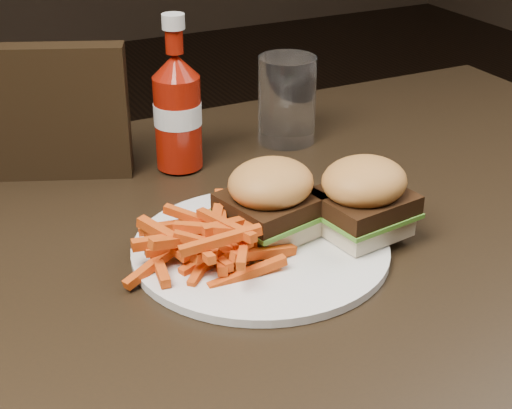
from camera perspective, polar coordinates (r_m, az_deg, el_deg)
name	(u,v)px	position (r m, az deg, el deg)	size (l,w,h in m)	color
dining_table	(264,263)	(0.81, 0.56, -4.28)	(1.20, 0.80, 0.04)	black
chair_far	(25,303)	(1.33, -16.47, -6.91)	(0.45, 0.45, 0.04)	black
plate	(260,249)	(0.78, 0.33, -3.23)	(0.26, 0.26, 0.01)	white
sandwich_half_a	(270,225)	(0.79, 1.06, -1.48)	(0.08, 0.07, 0.02)	beige
sandwich_half_b	(361,223)	(0.81, 7.68, -1.31)	(0.08, 0.07, 0.02)	beige
fries_pile	(211,240)	(0.74, -3.28, -2.63)	(0.12, 0.12, 0.05)	#C75D1B
ketchup_bottle	(178,122)	(0.95, -5.69, 5.97)	(0.06, 0.06, 0.11)	maroon
tumbler	(287,101)	(1.03, 2.26, 7.51)	(0.08, 0.08, 0.12)	white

